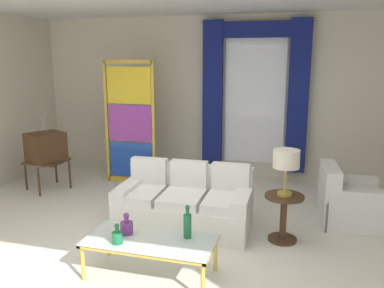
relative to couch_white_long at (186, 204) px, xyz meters
name	(u,v)px	position (x,y,z in m)	size (l,w,h in m)	color
ground_plane	(172,240)	(-0.03, -0.51, -0.30)	(16.00, 16.00, 0.00)	silver
wall_rear	(222,97)	(-0.03, 2.55, 1.20)	(8.00, 0.12, 3.00)	beige
curtained_window	(255,86)	(0.59, 2.38, 1.44)	(2.00, 0.17, 2.70)	white
couch_white_long	(186,204)	(0.00, 0.00, 0.00)	(1.77, 0.95, 0.86)	white
coffee_table	(150,242)	(0.01, -1.34, 0.07)	(1.35, 0.63, 0.41)	silver
bottle_blue_decanter	(187,224)	(0.38, -1.20, 0.25)	(0.08, 0.08, 0.36)	#196B3D
bottle_crystal_tall	(117,236)	(-0.27, -1.52, 0.18)	(0.11, 0.11, 0.21)	#196B3D
bottle_amber_squat	(127,227)	(-0.27, -1.29, 0.19)	(0.14, 0.14, 0.24)	#753384
vintage_tv	(46,148)	(-2.73, 0.81, 0.42)	(0.72, 0.76, 1.35)	#472D19
armchair_white	(347,203)	(2.12, 0.67, -0.02)	(0.88, 0.87, 0.80)	white
stained_glass_divider	(130,126)	(-1.48, 1.53, 0.75)	(0.95, 0.05, 2.20)	gold
peacock_figurine	(142,181)	(-1.07, 1.04, -0.08)	(0.44, 0.60, 0.50)	beige
round_side_table	(284,213)	(1.30, -0.13, 0.05)	(0.48, 0.48, 0.59)	#472D19
table_lamp_brass	(286,161)	(1.30, -0.13, 0.72)	(0.32, 0.32, 0.57)	#B29338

